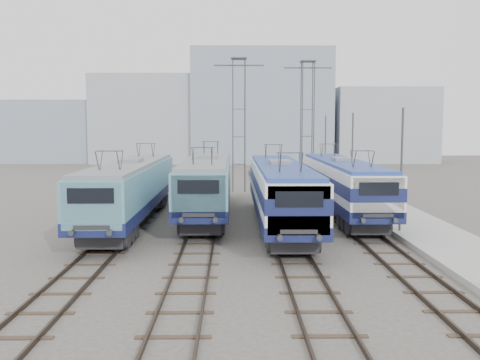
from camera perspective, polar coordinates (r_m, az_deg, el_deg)
name	(u,v)px	position (r m, az deg, el deg)	size (l,w,h in m)	color
ground	(244,244)	(27.43, 0.38, -6.88)	(160.00, 160.00, 0.00)	#514C47
platform	(395,215)	(36.84, 16.23, -3.59)	(4.00, 70.00, 0.30)	#9E9E99
locomotive_far_left	(131,187)	(33.13, -11.56, -0.71)	(2.96, 18.73, 3.53)	#161C4C
locomotive_center_left	(207,181)	(35.74, -3.50, -0.10)	(2.99, 18.90, 3.56)	#161C4C
locomotive_center_right	(280,188)	(31.61, 4.30, -0.85)	(2.94, 18.58, 3.49)	#161C4C
locomotive_far_right	(342,182)	(36.18, 10.87, -0.16)	(2.87, 18.17, 3.42)	#161C4C
catenary_tower_west	(239,119)	(48.75, -0.12, 6.56)	(4.50, 1.20, 12.00)	#3F4247
catenary_tower_east	(307,119)	(51.23, 7.19, 6.48)	(4.50, 1.20, 12.00)	#3F4247
mast_front	(401,172)	(30.27, 16.81, 0.78)	(0.12, 0.12, 7.00)	#3F4247
mast_mid	(352,159)	(41.83, 11.87, 2.24)	(0.12, 0.12, 7.00)	#3F4247
mast_rear	(325,151)	(53.59, 9.08, 3.07)	(0.12, 0.12, 7.00)	#3F4247
building_west	(151,119)	(89.77, -9.43, 6.40)	(18.00, 12.00, 14.00)	#9EA6B0
building_center	(260,107)	(88.91, 2.20, 7.77)	(22.00, 14.00, 18.00)	#8996A7
building_east	(381,125)	(92.07, 14.78, 5.64)	(16.00, 12.00, 12.00)	#9EA6B0
building_far_west	(54,132)	(93.52, -19.18, 4.90)	(14.00, 10.00, 10.00)	#8996A7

